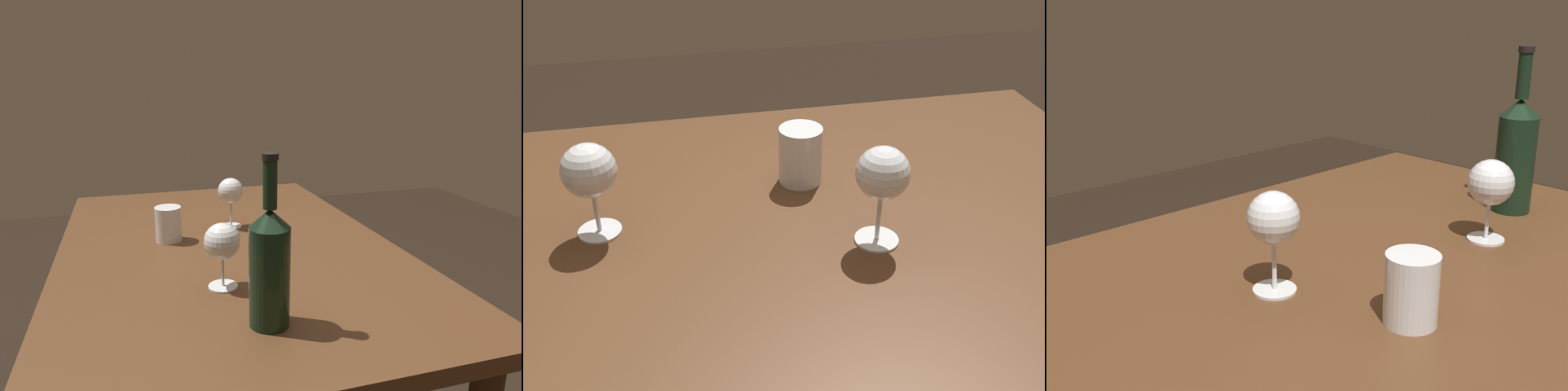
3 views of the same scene
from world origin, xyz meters
The scene contains 4 objects.
dining_table centered at (0.00, 0.00, 0.65)m, with size 1.30×0.90×0.74m.
wine_glass_left centered at (-0.26, 0.07, 0.85)m, with size 0.08×0.08×0.15m.
wine_glass_right centered at (0.14, -0.04, 0.85)m, with size 0.08×0.08×0.16m.
water_tumbler centered at (0.07, 0.15, 0.78)m, with size 0.07×0.07×0.10m.
Camera 2 is at (-0.15, -0.76, 1.29)m, focal length 42.94 mm.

